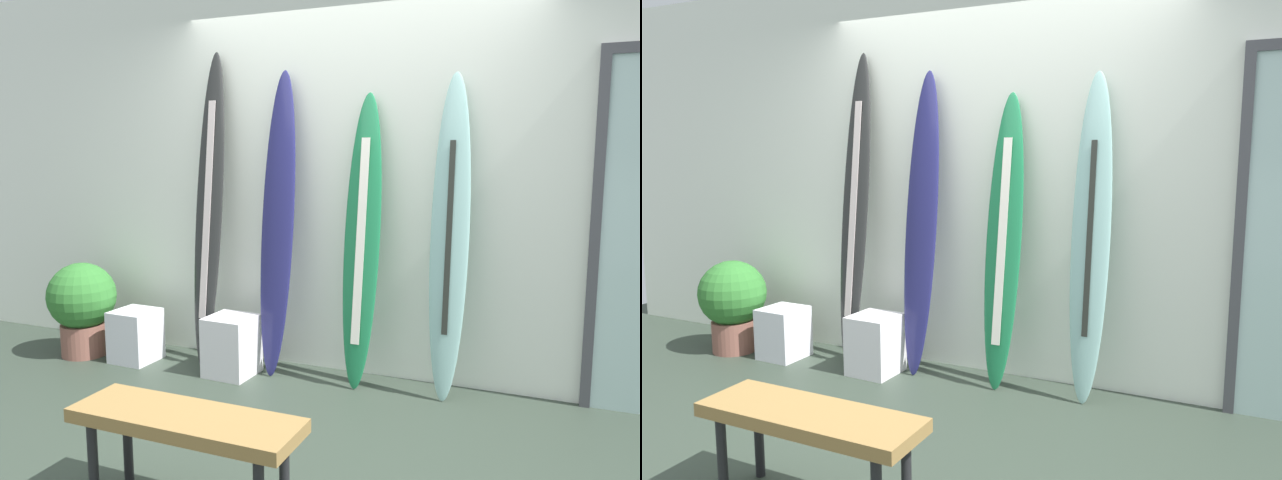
{
  "view_description": "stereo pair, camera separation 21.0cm",
  "coord_description": "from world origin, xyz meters",
  "views": [
    {
      "loc": [
        1.41,
        -2.73,
        1.53
      ],
      "look_at": [
        -0.12,
        0.95,
        0.97
      ],
      "focal_mm": 34.26,
      "sensor_mm": 36.0,
      "label": 1
    },
    {
      "loc": [
        1.6,
        -2.64,
        1.53
      ],
      "look_at": [
        -0.12,
        0.95,
        0.97
      ],
      "focal_mm": 34.26,
      "sensor_mm": 36.0,
      "label": 2
    }
  ],
  "objects": [
    {
      "name": "ground",
      "position": [
        0.0,
        0.0,
        -0.02
      ],
      "size": [
        8.0,
        8.0,
        0.04
      ],
      "primitive_type": "cube",
      "color": "#303B31"
    },
    {
      "name": "wall_back",
      "position": [
        0.0,
        1.3,
        1.4
      ],
      "size": [
        7.2,
        0.2,
        2.8
      ],
      "primitive_type": "cube",
      "color": "white",
      "rests_on": "ground"
    },
    {
      "name": "surfboard_charcoal",
      "position": [
        -1.01,
        1.0,
        1.11
      ],
      "size": [
        0.24,
        0.33,
        2.26
      ],
      "color": "#252726",
      "rests_on": "ground"
    },
    {
      "name": "surfboard_navy",
      "position": [
        -0.46,
        1.0,
        1.04
      ],
      "size": [
        0.26,
        0.32,
        2.1
      ],
      "color": "navy",
      "rests_on": "ground"
    },
    {
      "name": "surfboard_emerald",
      "position": [
        0.15,
        1.01,
        0.97
      ],
      "size": [
        0.25,
        0.33,
        1.93
      ],
      "color": "#1B7444",
      "rests_on": "ground"
    },
    {
      "name": "surfboard_seafoam",
      "position": [
        0.72,
        1.02,
        1.02
      ],
      "size": [
        0.25,
        0.3,
        2.03
      ],
      "color": "#8DBEB7",
      "rests_on": "ground"
    },
    {
      "name": "display_block_left",
      "position": [
        -0.74,
        0.82,
        0.21
      ],
      "size": [
        0.33,
        0.33,
        0.42
      ],
      "color": "white",
      "rests_on": "ground"
    },
    {
      "name": "display_block_center",
      "position": [
        -1.55,
        0.8,
        0.19
      ],
      "size": [
        0.31,
        0.31,
        0.38
      ],
      "color": "silver",
      "rests_on": "ground"
    },
    {
      "name": "potted_plant",
      "position": [
        -2.0,
        0.76,
        0.4
      ],
      "size": [
        0.51,
        0.51,
        0.71
      ],
      "color": "brown",
      "rests_on": "ground"
    },
    {
      "name": "bench",
      "position": [
        -0.05,
        -0.7,
        0.39
      ],
      "size": [
        1.02,
        0.32,
        0.45
      ],
      "color": "olive",
      "rests_on": "ground"
    }
  ]
}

